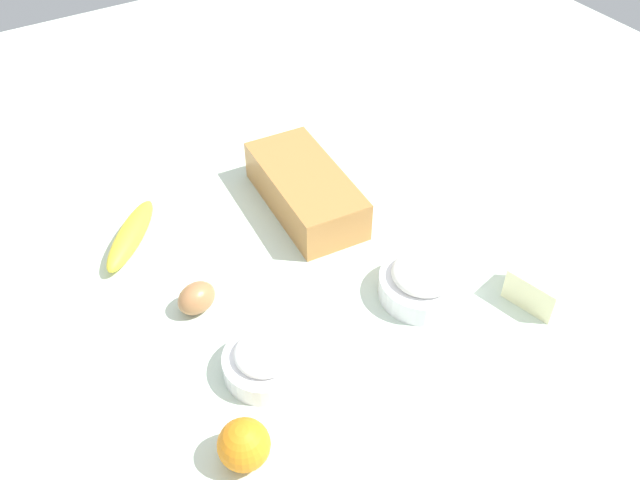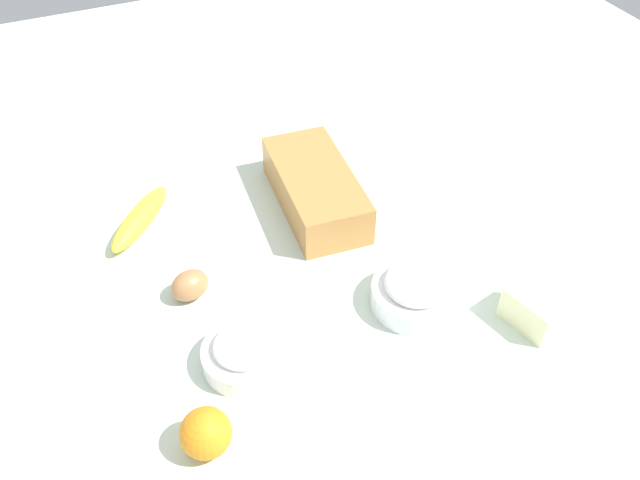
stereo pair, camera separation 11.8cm
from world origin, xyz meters
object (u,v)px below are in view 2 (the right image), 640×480
orange_fruit (206,433)px  flour_bowl (416,291)px  loaf_pan (316,188)px  butter_block (534,309)px  banana (140,218)px  egg_near_butter (189,284)px  sugar_bowl (244,353)px

orange_fruit → flour_bowl: bearing=-73.1°
loaf_pan → butter_block: size_ratio=3.22×
flour_bowl → banana: flour_bowl is taller
orange_fruit → butter_block: 0.54m
flour_bowl → egg_near_butter: bearing=63.1°
sugar_bowl → orange_fruit: bearing=141.1°
flour_bowl → sugar_bowl: bearing=90.7°
banana → orange_fruit: (-0.49, 0.02, 0.02)m
flour_bowl → sugar_bowl: size_ratio=1.13×
orange_fruit → butter_block: (0.01, -0.54, -0.01)m
loaf_pan → banana: (0.07, 0.32, -0.02)m
butter_block → sugar_bowl: bearing=76.8°
orange_fruit → egg_near_butter: 0.29m
banana → butter_block: bearing=-132.6°
flour_bowl → sugar_bowl: (-0.00, 0.30, -0.00)m
butter_block → loaf_pan: bearing=26.3°
flour_bowl → egg_near_butter: flour_bowl is taller
egg_near_butter → banana: bearing=10.4°
loaf_pan → egg_near_butter: (-0.13, 0.28, -0.02)m
loaf_pan → butter_block: bearing=-149.1°
loaf_pan → banana: loaf_pan is taller
flour_bowl → butter_block: bearing=-125.4°
loaf_pan → banana: bearing=81.7°
sugar_bowl → loaf_pan: bearing=-39.4°
loaf_pan → butter_block: (-0.41, -0.20, -0.01)m
flour_bowl → orange_fruit: (-0.12, 0.39, 0.01)m
flour_bowl → banana: (0.37, 0.37, -0.01)m
sugar_bowl → banana: bearing=11.0°
butter_block → banana: bearing=47.4°
sugar_bowl → butter_block: size_ratio=1.42×
loaf_pan → banana: 0.33m
orange_fruit → egg_near_butter: orange_fruit is taller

